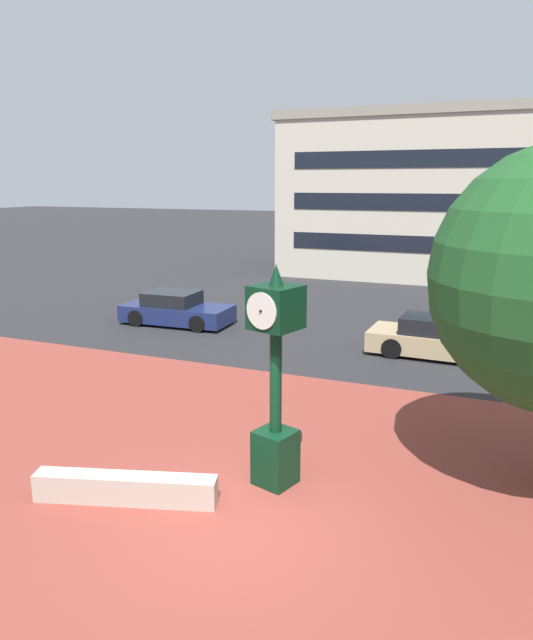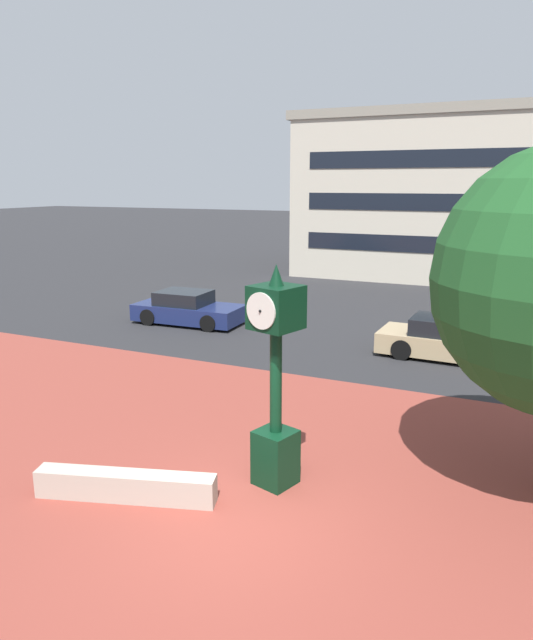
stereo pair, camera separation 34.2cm
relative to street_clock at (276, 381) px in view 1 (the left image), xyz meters
The scene contains 7 objects.
ground_plane 2.46m from the street_clock, 92.75° to the right, with size 200.00×200.00×0.00m, color #262628.
plaza_brick_paving 2.01m from the street_clock, 105.90° to the left, with size 44.00×11.36×0.01m, color brown.
planter_wall 3.21m from the street_clock, 143.75° to the right, with size 3.20×0.40×0.50m, color #ADA393.
street_clock is the anchor object (origin of this frame).
car_street_near 9.77m from the street_clock, 78.52° to the left, with size 4.64×2.03×1.28m.
car_street_mid 13.01m from the street_clock, 129.04° to the left, with size 4.33×2.08×1.28m.
civic_building 28.61m from the street_clock, 83.93° to the left, with size 24.41×11.69×9.34m.
Camera 1 is at (3.61, -7.61, 5.42)m, focal length 32.45 mm.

